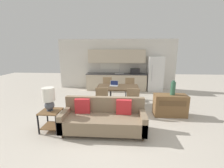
{
  "coord_description": "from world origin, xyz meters",
  "views": [
    {
      "loc": [
        0.29,
        -3.64,
        2.12
      ],
      "look_at": [
        -0.05,
        1.5,
        0.95
      ],
      "focal_mm": 24.0,
      "sensor_mm": 36.0,
      "label": 1
    }
  ],
  "objects": [
    {
      "name": "couch",
      "position": [
        -0.17,
        -0.01,
        0.35
      ],
      "size": [
        2.16,
        0.8,
        0.87
      ],
      "color": "#3D2D1E",
      "rests_on": "ground_plane"
    },
    {
      "name": "ground_plane",
      "position": [
        0.0,
        0.0,
        0.0
      ],
      "size": [
        20.0,
        20.0,
        0.0
      ],
      "primitive_type": "plane",
      "color": "beige"
    },
    {
      "name": "vase",
      "position": [
        1.94,
        1.12,
        0.93
      ],
      "size": [
        0.15,
        0.15,
        0.47
      ],
      "color": "#336047",
      "rests_on": "credenza"
    },
    {
      "name": "dining_chair_near_right",
      "position": [
        0.65,
        1.05,
        0.51
      ],
      "size": [
        0.44,
        0.44,
        0.94
      ],
      "rotation": [
        0.0,
        0.0,
        3.18
      ],
      "color": "#997A56",
      "rests_on": "ground_plane"
    },
    {
      "name": "kitchen_counter",
      "position": [
        0.02,
        4.33,
        0.84
      ],
      "size": [
        3.19,
        0.65,
        2.15
      ],
      "color": "beige",
      "rests_on": "ground_plane"
    },
    {
      "name": "side_table",
      "position": [
        -1.58,
        -0.06,
        0.38
      ],
      "size": [
        0.51,
        0.51,
        0.55
      ],
      "color": "brown",
      "rests_on": "ground_plane"
    },
    {
      "name": "credenza",
      "position": [
        1.89,
        1.1,
        0.36
      ],
      "size": [
        1.03,
        0.47,
        0.71
      ],
      "color": "brown",
      "rests_on": "ground_plane"
    },
    {
      "name": "dining_table",
      "position": [
        0.14,
        1.91,
        0.7
      ],
      "size": [
        1.57,
        0.96,
        0.76
      ],
      "color": "brown",
      "rests_on": "ground_plane"
    },
    {
      "name": "dining_chair_far_right",
      "position": [
        0.65,
        2.71,
        0.51
      ],
      "size": [
        0.42,
        0.42,
        0.94
      ],
      "rotation": [
        0.0,
        0.0,
        0.01
      ],
      "color": "#997A56",
      "rests_on": "ground_plane"
    },
    {
      "name": "refrigerator",
      "position": [
        2.03,
        4.25,
        0.89
      ],
      "size": [
        0.77,
        0.69,
        1.79
      ],
      "color": "white",
      "rests_on": "ground_plane"
    },
    {
      "name": "dining_chair_near_left",
      "position": [
        -0.35,
        1.09,
        0.51
      ],
      "size": [
        0.45,
        0.45,
        0.94
      ],
      "rotation": [
        0.0,
        0.0,
        3.21
      ],
      "color": "#997A56",
      "rests_on": "ground_plane"
    },
    {
      "name": "laptop",
      "position": [
        -0.01,
        2.05,
        0.81
      ],
      "size": [
        0.35,
        0.29,
        0.2
      ],
      "rotation": [
        0.0,
        0.0,
        -0.13
      ],
      "color": "#B7BABC",
      "rests_on": "dining_table"
    },
    {
      "name": "wall_back",
      "position": [
        -0.0,
        4.63,
        1.35
      ],
      "size": [
        6.4,
        0.07,
        2.7
      ],
      "color": "silver",
      "rests_on": "ground_plane"
    },
    {
      "name": "table_lamp",
      "position": [
        -1.6,
        -0.04,
        0.91
      ],
      "size": [
        0.32,
        0.32,
        0.62
      ],
      "color": "#4C515B",
      "rests_on": "side_table"
    },
    {
      "name": "dining_chair_far_left",
      "position": [
        -0.36,
        2.79,
        0.51
      ],
      "size": [
        0.43,
        0.43,
        0.94
      ],
      "rotation": [
        0.0,
        0.0,
        -0.02
      ],
      "color": "#997A56",
      "rests_on": "ground_plane"
    }
  ]
}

